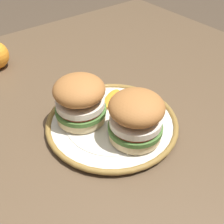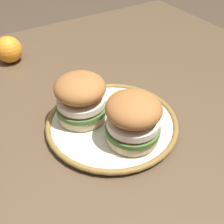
% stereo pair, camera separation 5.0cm
% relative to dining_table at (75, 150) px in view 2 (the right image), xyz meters
% --- Properties ---
extents(dining_table, '(1.37, 1.08, 0.78)m').
position_rel_dining_table_xyz_m(dining_table, '(0.00, 0.00, 0.00)').
color(dining_table, brown).
rests_on(dining_table, ground).
extents(dinner_plate, '(0.29, 0.29, 0.02)m').
position_rel_dining_table_xyz_m(dinner_plate, '(0.07, -0.06, 0.10)').
color(dinner_plate, silver).
rests_on(dinner_plate, dining_table).
extents(sandwich_half_left, '(0.14, 0.14, 0.10)m').
position_rel_dining_table_xyz_m(sandwich_half_left, '(0.08, -0.12, 0.16)').
color(sandwich_half_left, beige).
rests_on(sandwich_half_left, dinner_plate).
extents(sandwich_half_right, '(0.15, 0.15, 0.10)m').
position_rel_dining_table_xyz_m(sandwich_half_right, '(0.02, -0.01, 0.16)').
color(sandwich_half_right, beige).
rests_on(sandwich_half_right, dinner_plate).
extents(orange_peel_curled, '(0.07, 0.07, 0.01)m').
position_rel_dining_table_xyz_m(orange_peel_curled, '(0.16, -0.03, 0.11)').
color(orange_peel_curled, orange).
rests_on(orange_peel_curled, dinner_plate).
extents(orange_peel_strip_long, '(0.08, 0.07, 0.01)m').
position_rel_dining_table_xyz_m(orange_peel_strip_long, '(0.15, -0.09, 0.11)').
color(orange_peel_strip_long, orange).
rests_on(orange_peel_strip_long, dinner_plate).
extents(orange_peel_strip_short, '(0.08, 0.07, 0.01)m').
position_rel_dining_table_xyz_m(orange_peel_strip_short, '(0.12, 0.00, 0.11)').
color(orange_peel_strip_short, orange).
rests_on(orange_peel_strip_short, dinner_plate).
extents(whole_orange, '(0.08, 0.08, 0.08)m').
position_rel_dining_table_xyz_m(whole_orange, '(-0.03, 0.34, 0.13)').
color(whole_orange, orange).
rests_on(whole_orange, dining_table).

